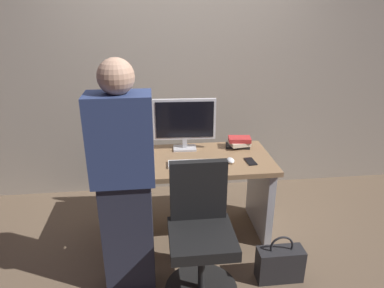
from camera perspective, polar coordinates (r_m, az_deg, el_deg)
name	(u,v)px	position (r m, az deg, el deg)	size (l,w,h in m)	color
ground_plane	(191,231)	(3.26, -0.10, -14.11)	(9.00, 9.00, 0.00)	brown
wall_back	(181,50)	(3.59, -1.84, 15.15)	(6.40, 0.10, 3.00)	#9E9384
desk	(191,183)	(3.00, -0.11, -6.38)	(1.35, 0.68, 0.73)	#93704C
office_chair	(201,237)	(2.48, 1.42, -14.96)	(0.52, 0.52, 0.94)	black
person_at_desk	(124,182)	(2.32, -11.03, -6.19)	(0.40, 0.24, 1.64)	#262838
monitor	(185,122)	(3.00, -1.23, 3.70)	(0.54, 0.15, 0.46)	silver
keyboard	(195,164)	(2.78, 0.52, -3.24)	(0.43, 0.13, 0.02)	white
mouse	(231,160)	(2.84, 6.33, -2.69)	(0.06, 0.10, 0.03)	white
cup_near_keyboard	(130,165)	(2.70, -10.07, -3.47)	(0.07, 0.07, 0.10)	#3372B2
cup_by_monitor	(134,149)	(3.01, -9.41, -0.80)	(0.07, 0.07, 0.09)	#D84C3F
book_stack	(239,142)	(3.14, 7.70, 0.27)	(0.23, 0.17, 0.10)	black
cell_phone	(250,161)	(2.88, 9.56, -2.83)	(0.07, 0.14, 0.01)	black
handbag	(280,264)	(2.80, 14.19, -18.46)	(0.34, 0.14, 0.38)	#262628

